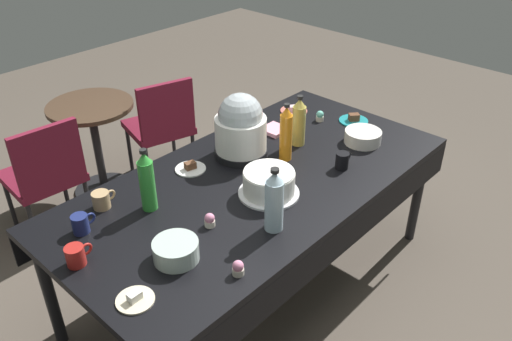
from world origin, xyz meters
The scene contains 25 objects.
ground centered at (0.00, 0.00, 0.00)m, with size 9.00×9.00×0.00m, color brown.
potluck_table centered at (0.00, 0.00, 0.69)m, with size 2.20×1.10×0.75m.
frosted_layer_cake centered at (-0.06, -0.15, 0.81)m, with size 0.31×0.31×0.13m.
slow_cooker centered at (0.12, 0.23, 0.92)m, with size 0.30×0.30×0.37m.
glass_salad_bowl centered at (-0.69, -0.18, 0.79)m, with size 0.20×0.20×0.09m, color #B2C6BC.
ceramic_snack_bowl centered at (0.72, -0.20, 0.79)m, with size 0.22×0.22×0.08m, color silver.
dessert_plate_coral centered at (0.78, 0.38, 0.76)m, with size 0.18×0.18×0.04m.
dessert_plate_white centered at (-0.18, 0.32, 0.76)m, with size 0.17×0.17×0.05m.
dessert_plate_cream centered at (-0.96, -0.25, 0.76)m, with size 0.15×0.15×0.04m.
dessert_plate_teal centered at (0.92, 0.00, 0.76)m, with size 0.19×0.19×0.05m.
cupcake_vanilla centered at (-0.58, -0.44, 0.78)m, with size 0.05×0.05×0.07m.
cupcake_berry centered at (-0.44, -0.12, 0.78)m, with size 0.05×0.05×0.07m.
cupcake_lemon centered at (0.78, 0.17, 0.78)m, with size 0.05×0.05×0.07m.
soda_bottle_ginger_ale centered at (0.45, 0.08, 0.89)m, with size 0.08×0.08×0.31m.
soda_bottle_lime_soda centered at (-0.54, 0.20, 0.90)m, with size 0.08×0.08×0.33m.
soda_bottle_orange_juice centered at (0.26, 0.02, 0.91)m, with size 0.07×0.07×0.34m.
soda_bottle_water centered at (-0.26, -0.35, 0.90)m, with size 0.09×0.09×0.32m.
coffee_mug_red centered at (-1.00, 0.10, 0.80)m, with size 0.12×0.08×0.09m.
coffee_mug_tan centered at (-0.70, 0.38, 0.79)m, with size 0.12×0.09×0.08m.
coffee_mug_black centered at (0.40, -0.27, 0.80)m, with size 0.11×0.07×0.09m.
coffee_mug_navy centered at (-0.87, 0.28, 0.80)m, with size 0.12×0.08×0.09m.
paper_napkin_stack centered at (0.47, 0.28, 0.76)m, with size 0.14×0.14×0.02m, color pink.
maroon_chair_left centered at (-0.56, 1.31, 0.49)m, with size 0.47×0.47×0.85m.
maroon_chair_right centered at (0.38, 1.31, 0.49)m, with size 0.54×0.54×0.85m.
round_cafe_table centered at (-0.05, 1.54, 0.50)m, with size 0.60×0.60×0.72m.
Camera 1 is at (-1.70, -1.57, 2.24)m, focal length 36.46 mm.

